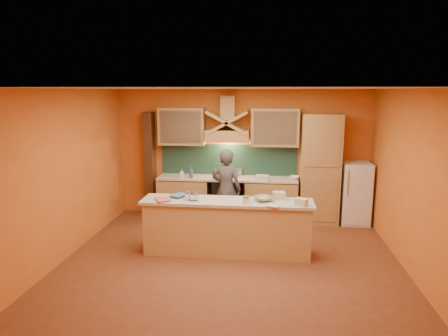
# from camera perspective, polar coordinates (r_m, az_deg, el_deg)

# --- Properties ---
(floor) EXTENTS (5.50, 5.00, 0.01)m
(floor) POSITION_cam_1_polar(r_m,az_deg,el_deg) (6.78, 1.00, -13.06)
(floor) COLOR brown
(floor) RESTS_ON ground
(ceiling) EXTENTS (5.50, 5.00, 0.01)m
(ceiling) POSITION_cam_1_polar(r_m,az_deg,el_deg) (6.19, 1.09, 11.33)
(ceiling) COLOR white
(ceiling) RESTS_ON wall_back
(wall_back) EXTENTS (5.50, 0.02, 2.80)m
(wall_back) POSITION_cam_1_polar(r_m,az_deg,el_deg) (8.79, 2.62, 2.09)
(wall_back) COLOR orange
(wall_back) RESTS_ON floor
(wall_front) EXTENTS (5.50, 0.02, 2.80)m
(wall_front) POSITION_cam_1_polar(r_m,az_deg,el_deg) (3.95, -2.52, -9.25)
(wall_front) COLOR orange
(wall_front) RESTS_ON floor
(wall_left) EXTENTS (0.02, 5.00, 2.80)m
(wall_left) POSITION_cam_1_polar(r_m,az_deg,el_deg) (7.14, -21.50, -0.78)
(wall_left) COLOR orange
(wall_left) RESTS_ON floor
(wall_right) EXTENTS (0.02, 5.00, 2.80)m
(wall_right) POSITION_cam_1_polar(r_m,az_deg,el_deg) (6.67, 25.29, -1.88)
(wall_right) COLOR orange
(wall_right) RESTS_ON floor
(base_cabinet_left) EXTENTS (1.10, 0.60, 0.86)m
(base_cabinet_left) POSITION_cam_1_polar(r_m,az_deg,el_deg) (8.87, -5.67, -4.28)
(base_cabinet_left) COLOR tan
(base_cabinet_left) RESTS_ON floor
(base_cabinet_right) EXTENTS (1.10, 0.60, 0.86)m
(base_cabinet_right) POSITION_cam_1_polar(r_m,az_deg,el_deg) (8.68, 6.72, -4.65)
(base_cabinet_right) COLOR tan
(base_cabinet_right) RESTS_ON floor
(counter_top) EXTENTS (3.00, 0.62, 0.04)m
(counter_top) POSITION_cam_1_polar(r_m,az_deg,el_deg) (8.61, 0.46, -1.47)
(counter_top) COLOR beige
(counter_top) RESTS_ON base_cabinet_left
(stove) EXTENTS (0.60, 0.58, 0.90)m
(stove) POSITION_cam_1_polar(r_m,az_deg,el_deg) (8.72, 0.46, -4.36)
(stove) COLOR black
(stove) RESTS_ON floor
(backsplash) EXTENTS (3.00, 0.03, 0.70)m
(backsplash) POSITION_cam_1_polar(r_m,az_deg,el_deg) (8.82, 0.66, 1.15)
(backsplash) COLOR #18362F
(backsplash) RESTS_ON wall_back
(range_hood) EXTENTS (0.92, 0.50, 0.24)m
(range_hood) POSITION_cam_1_polar(r_m,az_deg,el_deg) (8.51, 0.51, 4.66)
(range_hood) COLOR tan
(range_hood) RESTS_ON wall_back
(hood_chimney) EXTENTS (0.30, 0.30, 0.50)m
(hood_chimney) POSITION_cam_1_polar(r_m,az_deg,el_deg) (8.56, 0.58, 8.59)
(hood_chimney) COLOR tan
(hood_chimney) RESTS_ON wall_back
(upper_cabinet_left) EXTENTS (1.00, 0.35, 0.80)m
(upper_cabinet_left) POSITION_cam_1_polar(r_m,az_deg,el_deg) (8.73, -6.02, 5.95)
(upper_cabinet_left) COLOR tan
(upper_cabinet_left) RESTS_ON wall_back
(upper_cabinet_right) EXTENTS (1.00, 0.35, 0.80)m
(upper_cabinet_right) POSITION_cam_1_polar(r_m,az_deg,el_deg) (8.52, 7.30, 5.79)
(upper_cabinet_right) COLOR tan
(upper_cabinet_right) RESTS_ON wall_back
(pantry_column) EXTENTS (0.80, 0.60, 2.30)m
(pantry_column) POSITION_cam_1_polar(r_m,az_deg,el_deg) (8.58, 13.52, -0.13)
(pantry_column) COLOR tan
(pantry_column) RESTS_ON floor
(fridge) EXTENTS (0.58, 0.60, 1.30)m
(fridge) POSITION_cam_1_polar(r_m,az_deg,el_deg) (8.81, 18.23, -3.42)
(fridge) COLOR white
(fridge) RESTS_ON floor
(trim_column_left) EXTENTS (0.20, 0.30, 2.30)m
(trim_column_left) POSITION_cam_1_polar(r_m,az_deg,el_deg) (9.06, -10.51, 0.58)
(trim_column_left) COLOR #472816
(trim_column_left) RESTS_ON floor
(island_body) EXTENTS (2.80, 0.55, 0.88)m
(island_body) POSITION_cam_1_polar(r_m,az_deg,el_deg) (6.90, 0.42, -8.67)
(island_body) COLOR tan
(island_body) RESTS_ON floor
(island_top) EXTENTS (2.90, 0.62, 0.05)m
(island_top) POSITION_cam_1_polar(r_m,az_deg,el_deg) (6.75, 0.43, -4.84)
(island_top) COLOR beige
(island_top) RESTS_ON island_body
(person) EXTENTS (0.67, 0.51, 1.65)m
(person) POSITION_cam_1_polar(r_m,az_deg,el_deg) (7.96, 0.35, -3.08)
(person) COLOR #4C4C51
(person) RESTS_ON floor
(pot_large) EXTENTS (0.24, 0.24, 0.15)m
(pot_large) POSITION_cam_1_polar(r_m,az_deg,el_deg) (8.48, -0.55, -1.17)
(pot_large) COLOR silver
(pot_large) RESTS_ON stove
(pot_small) EXTENTS (0.19, 0.19, 0.12)m
(pot_small) POSITION_cam_1_polar(r_m,az_deg,el_deg) (8.64, 1.35, -1.01)
(pot_small) COLOR silver
(pot_small) RESTS_ON stove
(soap_bottle_a) EXTENTS (0.11, 0.11, 0.19)m
(soap_bottle_a) POSITION_cam_1_polar(r_m,az_deg,el_deg) (8.62, -6.07, -0.76)
(soap_bottle_a) COLOR silver
(soap_bottle_a) RESTS_ON counter_top
(soap_bottle_b) EXTENTS (0.12, 0.12, 0.25)m
(soap_bottle_b) POSITION_cam_1_polar(r_m,az_deg,el_deg) (8.57, -4.74, -0.58)
(soap_bottle_b) COLOR #324C8B
(soap_bottle_b) RESTS_ON counter_top
(bowl_back) EXTENTS (0.22, 0.22, 0.07)m
(bowl_back) POSITION_cam_1_polar(r_m,az_deg,el_deg) (8.57, 10.04, -1.35)
(bowl_back) COLOR white
(bowl_back) RESTS_ON counter_top
(dish_rack) EXTENTS (0.27, 0.21, 0.09)m
(dish_rack) POSITION_cam_1_polar(r_m,az_deg,el_deg) (8.41, 5.46, -1.36)
(dish_rack) COLOR silver
(dish_rack) RESTS_ON counter_top
(book_lower) EXTENTS (0.34, 0.37, 0.03)m
(book_lower) POSITION_cam_1_polar(r_m,az_deg,el_deg) (6.79, -9.66, -4.58)
(book_lower) COLOR #C05744
(book_lower) RESTS_ON island_top
(book_upper) EXTENTS (0.31, 0.35, 0.02)m
(book_upper) POSITION_cam_1_polar(r_m,az_deg,el_deg) (7.05, -7.17, -3.75)
(book_upper) COLOR #426B91
(book_upper) RESTS_ON island_top
(jar_large) EXTENTS (0.18, 0.18, 0.17)m
(jar_large) POSITION_cam_1_polar(r_m,az_deg,el_deg) (6.73, -4.34, -3.94)
(jar_large) COLOR white
(jar_large) RESTS_ON island_top
(jar_small) EXTENTS (0.16, 0.16, 0.14)m
(jar_small) POSITION_cam_1_polar(r_m,az_deg,el_deg) (6.78, -5.06, -3.98)
(jar_small) COLOR white
(jar_small) RESTS_ON island_top
(kitchen_scale) EXTENTS (0.14, 0.14, 0.10)m
(kitchen_scale) POSITION_cam_1_polar(r_m,az_deg,el_deg) (6.57, 3.17, -4.62)
(kitchen_scale) COLOR silver
(kitchen_scale) RESTS_ON island_top
(mixing_bowl) EXTENTS (0.41, 0.41, 0.08)m
(mixing_bowl) POSITION_cam_1_polar(r_m,az_deg,el_deg) (6.72, 5.65, -4.40)
(mixing_bowl) COLOR white
(mixing_bowl) RESTS_ON island_top
(cloth) EXTENTS (0.26, 0.23, 0.01)m
(cloth) POSITION_cam_1_polar(r_m,az_deg,el_deg) (6.47, 6.93, -5.34)
(cloth) COLOR beige
(cloth) RESTS_ON island_top
(grocery_bag_a) EXTENTS (0.22, 0.19, 0.13)m
(grocery_bag_a) POSITION_cam_1_polar(r_m,az_deg,el_deg) (6.85, 7.85, -3.93)
(grocery_bag_a) COLOR beige
(grocery_bag_a) RESTS_ON island_top
(grocery_bag_b) EXTENTS (0.23, 0.21, 0.12)m
(grocery_bag_b) POSITION_cam_1_polar(r_m,az_deg,el_deg) (6.55, 10.99, -4.79)
(grocery_bag_b) COLOR beige
(grocery_bag_b) RESTS_ON island_top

